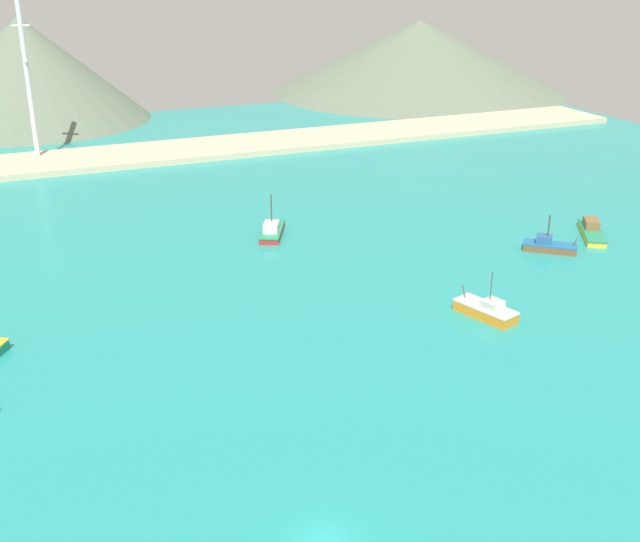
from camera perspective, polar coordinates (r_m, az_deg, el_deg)
ground at (r=85.13m, az=-7.69°, el=-6.37°), size 260.00×280.00×0.50m
fishing_boat_1 at (r=95.04m, az=11.78°, el=-2.76°), size 5.02×8.12×5.88m
fishing_boat_5 at (r=119.87m, az=-3.44°, el=2.91°), size 6.69×9.53×6.48m
fishing_boat_6 at (r=117.98m, az=16.02°, el=1.74°), size 7.38×6.81×5.32m
fishing_boat_7 at (r=126.42m, az=18.80°, el=2.75°), size 8.04×10.62×2.23m
beach_strip at (r=168.88m, az=-16.06°, el=7.66°), size 247.00×17.96×1.20m
hill_central at (r=214.11m, az=-20.36°, el=13.32°), size 59.37×59.37×25.16m
hill_east at (r=247.38m, az=7.04°, el=14.97°), size 87.36×87.36×20.84m
radio_tower at (r=169.76m, az=-20.12°, el=12.73°), size 3.22×2.57×32.16m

